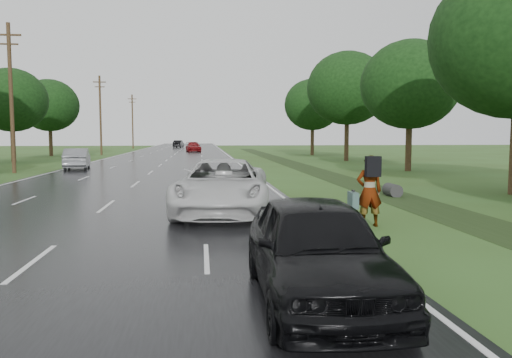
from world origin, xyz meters
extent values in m
plane|color=#304819|center=(0.00, 0.00, 0.00)|extent=(220.00, 220.00, 0.00)
cube|color=black|center=(0.00, 45.00, 0.02)|extent=(14.00, 180.00, 0.04)
cube|color=silver|center=(6.75, 45.00, 0.04)|extent=(0.12, 180.00, 0.01)
cube|color=silver|center=(-6.75, 45.00, 0.04)|extent=(0.12, 180.00, 0.01)
cube|color=silver|center=(0.00, 45.00, 0.04)|extent=(0.12, 180.00, 0.01)
cube|color=black|center=(11.50, 20.00, 0.00)|extent=(2.20, 120.00, 0.01)
cylinder|color=#2D2D2D|center=(11.50, 10.00, 0.25)|extent=(0.56, 1.00, 0.56)
cylinder|color=#392717|center=(-9.20, 25.00, 5.00)|extent=(0.26, 0.26, 10.00)
cube|color=#392717|center=(-9.20, 25.00, 9.20)|extent=(1.60, 0.12, 0.12)
cube|color=#392717|center=(-9.20, 25.00, 8.60)|extent=(1.20, 0.10, 0.10)
cylinder|color=#392717|center=(-9.20, 55.00, 5.00)|extent=(0.26, 0.26, 10.00)
cube|color=#392717|center=(-9.20, 55.00, 9.20)|extent=(1.60, 0.12, 0.12)
cube|color=#392717|center=(-9.20, 55.00, 8.60)|extent=(1.20, 0.10, 0.10)
cylinder|color=#392717|center=(-9.20, 85.00, 5.00)|extent=(0.26, 0.26, 10.00)
cube|color=#392717|center=(-9.20, 85.00, 9.20)|extent=(1.60, 0.12, 0.12)
cube|color=#392717|center=(-9.20, 85.00, 8.60)|extent=(1.20, 0.10, 0.10)
cylinder|color=#392717|center=(18.20, 24.00, 1.76)|extent=(0.44, 0.44, 3.52)
ellipsoid|color=black|center=(18.20, 24.00, 6.14)|extent=(7.00, 7.00, 6.30)
cylinder|color=#392717|center=(17.80, 38.00, 2.08)|extent=(0.44, 0.44, 4.16)
ellipsoid|color=black|center=(17.80, 38.00, 7.16)|extent=(8.00, 8.00, 7.20)
cylinder|color=#392717|center=(17.50, 52.00, 1.84)|extent=(0.44, 0.44, 3.68)
ellipsoid|color=black|center=(17.50, 52.00, 6.38)|extent=(7.20, 7.20, 6.48)
cylinder|color=#392717|center=(-14.20, 39.00, 1.68)|extent=(0.44, 0.44, 3.36)
ellipsoid|color=black|center=(-14.20, 39.00, 5.83)|extent=(6.60, 6.60, 5.94)
cylinder|color=#392717|center=(-14.80, 53.00, 1.76)|extent=(0.44, 0.44, 3.52)
ellipsoid|color=black|center=(-14.80, 53.00, 6.14)|extent=(7.00, 7.00, 6.30)
imported|color=#A5998C|center=(8.16, 3.33, 1.02)|extent=(0.76, 0.51, 2.03)
cube|color=black|center=(8.15, 3.03, 1.73)|extent=(0.41, 0.26, 0.57)
cube|color=#395351|center=(7.73, 3.45, 0.75)|extent=(0.21, 0.57, 0.46)
cube|color=black|center=(7.73, 3.45, 1.02)|extent=(0.06, 0.19, 0.04)
imported|color=silver|center=(4.11, 5.98, 0.92)|extent=(3.62, 6.64, 1.77)
imported|color=black|center=(5.18, -2.88, 0.85)|extent=(2.01, 4.82, 1.63)
imported|color=gray|center=(-5.80, 28.10, 0.82)|extent=(2.33, 4.90, 1.55)
imported|color=maroon|center=(2.29, 65.47, 0.77)|extent=(2.59, 5.22, 1.46)
imported|color=black|center=(-1.00, 89.83, 0.75)|extent=(2.11, 4.51, 1.43)
camera|label=1|loc=(3.41, -10.32, 2.62)|focal=35.00mm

